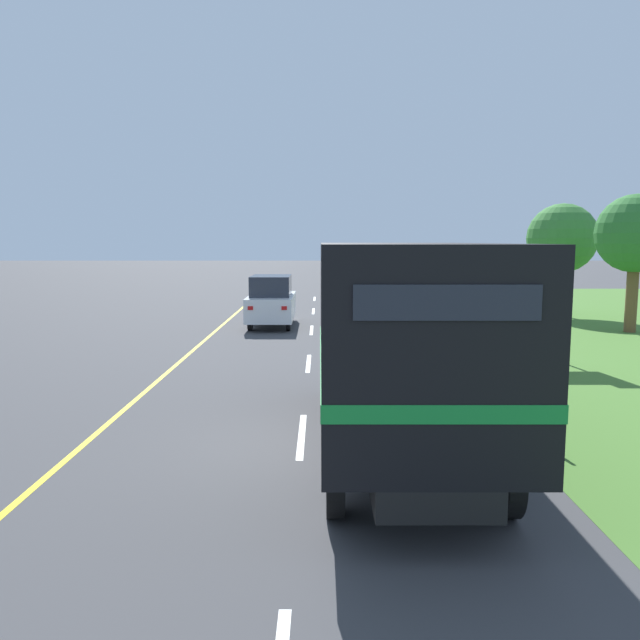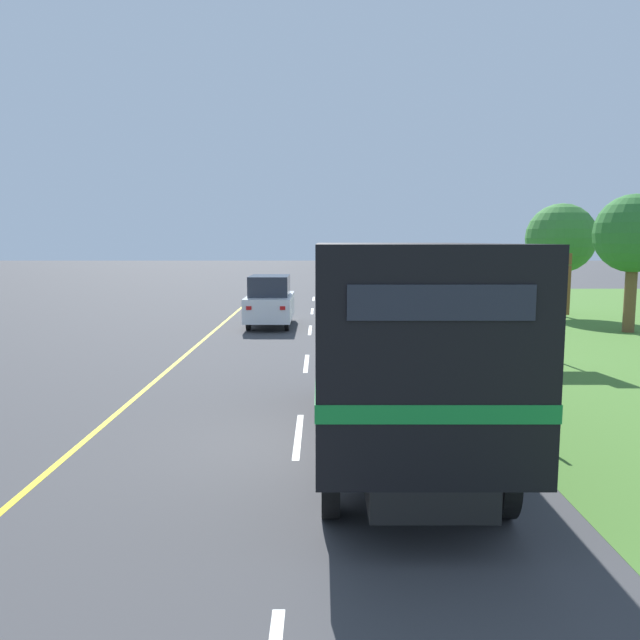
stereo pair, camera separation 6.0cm
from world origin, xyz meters
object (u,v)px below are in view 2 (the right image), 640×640
roadside_tree_near (638,234)px  roadside_tree_mid (564,238)px  horse_trailer_truck (398,336)px  delineator_post (542,416)px  lead_car_white (273,301)px  highway_sign (540,293)px

roadside_tree_near → roadside_tree_mid: size_ratio=1.01×
horse_trailer_truck → delineator_post: horse_trailer_truck is taller
roadside_tree_near → delineator_post: roadside_tree_near is taller
horse_trailer_truck → roadside_tree_near: (10.52, 13.55, 1.76)m
roadside_tree_near → delineator_post: (-8.02, -13.18, -3.18)m
roadside_tree_near → roadside_tree_mid: 5.37m
horse_trailer_truck → delineator_post: bearing=8.2°
roadside_tree_near → delineator_post: size_ratio=5.46×
lead_car_white → highway_sign: 11.13m
highway_sign → delineator_post: size_ratio=3.26×
horse_trailer_truck → lead_car_white: 15.57m
horse_trailer_truck → roadside_tree_mid: 21.35m
lead_car_white → delineator_post: bearing=-68.9°
roadside_tree_mid → delineator_post: size_ratio=5.42×
lead_car_white → roadside_tree_mid: size_ratio=0.82×
highway_sign → roadside_tree_near: 8.26m
highway_sign → delineator_post: (-2.43, -7.34, -1.46)m
roadside_tree_near → delineator_post: bearing=-121.3°
roadside_tree_mid → delineator_post: roadside_tree_mid is taller
roadside_tree_near → roadside_tree_mid: roadside_tree_near is taller
horse_trailer_truck → delineator_post: 2.90m
lead_car_white → highway_sign: size_ratio=1.36×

